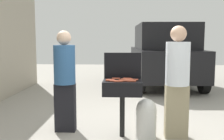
{
  "coord_description": "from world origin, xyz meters",
  "views": [
    {
      "loc": [
        -0.06,
        -3.91,
        1.53
      ],
      "look_at": [
        -0.31,
        0.61,
        1.0
      ],
      "focal_mm": 42.07,
      "sensor_mm": 36.0,
      "label": 1
    }
  ],
  "objects_px": {
    "person_right": "(177,78)",
    "parked_minivan": "(163,54)",
    "hot_dog_5": "(125,79)",
    "person_left": "(65,77)",
    "bbq_grill": "(122,89)",
    "hot_dog_2": "(116,79)",
    "propane_tank": "(146,118)",
    "hot_dog_10": "(123,81)",
    "hot_dog_1": "(129,80)",
    "hot_dog_4": "(114,81)",
    "hot_dog_0": "(127,79)",
    "hot_dog_8": "(132,81)",
    "hot_dog_9": "(128,79)",
    "hot_dog_7": "(134,80)",
    "hot_dog_6": "(111,80)",
    "hot_dog_3": "(123,80)",
    "hot_dog_12": "(118,81)",
    "hot_dog_11": "(110,80)"
  },
  "relations": [
    {
      "from": "hot_dog_2",
      "to": "hot_dog_8",
      "type": "relative_size",
      "value": 1.0
    },
    {
      "from": "hot_dog_2",
      "to": "hot_dog_10",
      "type": "bearing_deg",
      "value": -61.85
    },
    {
      "from": "hot_dog_11",
      "to": "person_left",
      "type": "height_order",
      "value": "person_left"
    },
    {
      "from": "hot_dog_0",
      "to": "hot_dog_7",
      "type": "distance_m",
      "value": 0.16
    },
    {
      "from": "parked_minivan",
      "to": "hot_dog_6",
      "type": "bearing_deg",
      "value": 70.7
    },
    {
      "from": "hot_dog_4",
      "to": "hot_dog_10",
      "type": "distance_m",
      "value": 0.14
    },
    {
      "from": "hot_dog_7",
      "to": "propane_tank",
      "type": "bearing_deg",
      "value": -11.2
    },
    {
      "from": "hot_dog_1",
      "to": "hot_dog_10",
      "type": "height_order",
      "value": "same"
    },
    {
      "from": "hot_dog_3",
      "to": "person_left",
      "type": "relative_size",
      "value": 0.08
    },
    {
      "from": "bbq_grill",
      "to": "hot_dog_5",
      "type": "distance_m",
      "value": 0.16
    },
    {
      "from": "bbq_grill",
      "to": "hot_dog_2",
      "type": "xyz_separation_m",
      "value": [
        -0.1,
        0.11,
        0.15
      ]
    },
    {
      "from": "hot_dog_10",
      "to": "propane_tank",
      "type": "bearing_deg",
      "value": 12.05
    },
    {
      "from": "bbq_grill",
      "to": "hot_dog_0",
      "type": "xyz_separation_m",
      "value": [
        0.07,
        0.12,
        0.15
      ]
    },
    {
      "from": "hot_dog_0",
      "to": "hot_dog_5",
      "type": "height_order",
      "value": "same"
    },
    {
      "from": "hot_dog_8",
      "to": "hot_dog_9",
      "type": "distance_m",
      "value": 0.21
    },
    {
      "from": "hot_dog_5",
      "to": "person_right",
      "type": "xyz_separation_m",
      "value": [
        0.8,
        -0.03,
        0.03
      ]
    },
    {
      "from": "hot_dog_2",
      "to": "hot_dog_8",
      "type": "distance_m",
      "value": 0.34
    },
    {
      "from": "parked_minivan",
      "to": "person_right",
      "type": "bearing_deg",
      "value": 82.0
    },
    {
      "from": "hot_dog_3",
      "to": "person_right",
      "type": "distance_m",
      "value": 0.83
    },
    {
      "from": "hot_dog_2",
      "to": "person_left",
      "type": "relative_size",
      "value": 0.08
    },
    {
      "from": "propane_tank",
      "to": "parked_minivan",
      "type": "height_order",
      "value": "parked_minivan"
    },
    {
      "from": "hot_dog_6",
      "to": "hot_dog_7",
      "type": "bearing_deg",
      "value": 4.34
    },
    {
      "from": "propane_tank",
      "to": "hot_dog_8",
      "type": "bearing_deg",
      "value": -157.16
    },
    {
      "from": "hot_dog_10",
      "to": "hot_dog_2",
      "type": "bearing_deg",
      "value": 118.15
    },
    {
      "from": "person_left",
      "to": "hot_dog_1",
      "type": "bearing_deg",
      "value": 0.44
    },
    {
      "from": "hot_dog_7",
      "to": "hot_dog_9",
      "type": "xyz_separation_m",
      "value": [
        -0.09,
        0.07,
        0.0
      ]
    },
    {
      "from": "hot_dog_2",
      "to": "person_right",
      "type": "height_order",
      "value": "person_right"
    },
    {
      "from": "hot_dog_1",
      "to": "hot_dog_9",
      "type": "distance_m",
      "value": 0.11
    },
    {
      "from": "hot_dog_9",
      "to": "parked_minivan",
      "type": "height_order",
      "value": "parked_minivan"
    },
    {
      "from": "hot_dog_6",
      "to": "hot_dog_9",
      "type": "bearing_deg",
      "value": 19.91
    },
    {
      "from": "bbq_grill",
      "to": "hot_dog_2",
      "type": "bearing_deg",
      "value": 132.97
    },
    {
      "from": "person_left",
      "to": "person_right",
      "type": "bearing_deg",
      "value": 6.33
    },
    {
      "from": "bbq_grill",
      "to": "propane_tank",
      "type": "height_order",
      "value": "bbq_grill"
    },
    {
      "from": "parked_minivan",
      "to": "hot_dog_1",
      "type": "bearing_deg",
      "value": 73.84
    },
    {
      "from": "hot_dog_7",
      "to": "hot_dog_8",
      "type": "height_order",
      "value": "same"
    },
    {
      "from": "parked_minivan",
      "to": "hot_dog_2",
      "type": "bearing_deg",
      "value": 71.14
    },
    {
      "from": "hot_dog_2",
      "to": "person_left",
      "type": "height_order",
      "value": "person_left"
    },
    {
      "from": "bbq_grill",
      "to": "person_left",
      "type": "bearing_deg",
      "value": 168.26
    },
    {
      "from": "hot_dog_8",
      "to": "hot_dog_10",
      "type": "relative_size",
      "value": 1.0
    },
    {
      "from": "hot_dog_5",
      "to": "hot_dog_12",
      "type": "relative_size",
      "value": 1.0
    },
    {
      "from": "hot_dog_5",
      "to": "hot_dog_2",
      "type": "bearing_deg",
      "value": 151.04
    },
    {
      "from": "hot_dog_3",
      "to": "parked_minivan",
      "type": "relative_size",
      "value": 0.03
    },
    {
      "from": "hot_dog_5",
      "to": "person_left",
      "type": "xyz_separation_m",
      "value": [
        -0.99,
        0.17,
        -0.0
      ]
    },
    {
      "from": "hot_dog_3",
      "to": "hot_dog_12",
      "type": "relative_size",
      "value": 1.0
    },
    {
      "from": "hot_dog_1",
      "to": "hot_dog_10",
      "type": "distance_m",
      "value": 0.12
    },
    {
      "from": "person_right",
      "to": "parked_minivan",
      "type": "height_order",
      "value": "parked_minivan"
    },
    {
      "from": "hot_dog_2",
      "to": "hot_dog_3",
      "type": "distance_m",
      "value": 0.22
    },
    {
      "from": "hot_dog_4",
      "to": "person_right",
      "type": "distance_m",
      "value": 0.97
    },
    {
      "from": "hot_dog_8",
      "to": "hot_dog_9",
      "type": "bearing_deg",
      "value": 103.28
    },
    {
      "from": "person_left",
      "to": "bbq_grill",
      "type": "bearing_deg",
      "value": 0.92
    }
  ]
}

